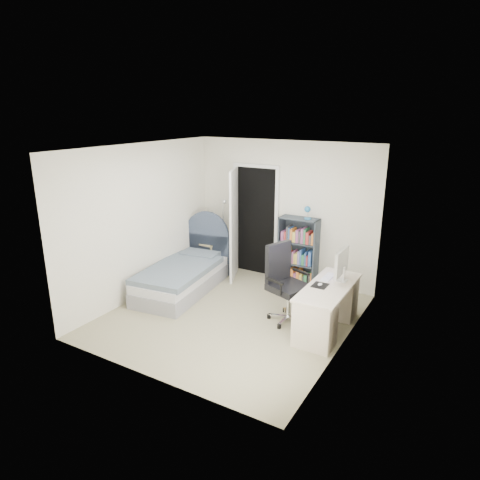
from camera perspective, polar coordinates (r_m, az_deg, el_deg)
The scene contains 8 objects.
room_shell at distance 6.12m, azimuth -1.22°, elevation 0.44°, with size 3.50×3.70×2.60m.
door at distance 7.79m, azimuth 0.22°, elevation 2.47°, with size 0.92×0.78×2.06m.
bed at distance 7.44m, azimuth -7.43°, elevation -4.59°, with size 1.14×2.04×1.20m.
nightstand at distance 8.31m, azimuth -4.30°, elevation -1.01°, with size 0.45×0.45×0.65m.
floor_lamp at distance 8.05m, azimuth -2.15°, elevation -0.40°, with size 0.20×0.20×1.43m.
bookcase at distance 7.57m, azimuth 7.82°, elevation -1.91°, with size 0.68×0.29×1.44m.
desk at distance 6.16m, azimuth 11.63°, elevation -8.58°, with size 0.55×1.38×1.13m.
office_chair at distance 6.28m, azimuth 5.96°, elevation -5.18°, with size 0.65×0.66×1.15m.
Camera 1 is at (3.07, -4.99, 3.00)m, focal length 32.00 mm.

